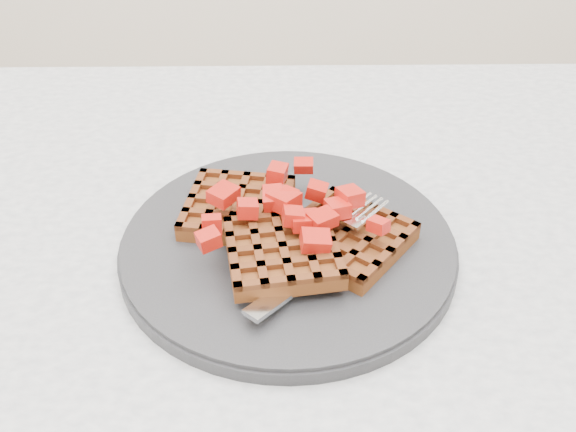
{
  "coord_description": "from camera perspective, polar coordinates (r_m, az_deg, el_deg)",
  "views": [
    {
      "loc": [
        -0.13,
        -0.44,
        1.12
      ],
      "look_at": [
        -0.13,
        -0.0,
        0.79
      ],
      "focal_mm": 40.0,
      "sensor_mm": 36.0,
      "label": 1
    }
  ],
  "objects": [
    {
      "name": "table",
      "position": [
        0.67,
        11.19,
        -10.47
      ],
      "size": [
        1.2,
        0.8,
        0.75
      ],
      "color": "silver",
      "rests_on": "ground"
    },
    {
      "name": "plate",
      "position": [
        0.57,
        -0.0,
        -2.56
      ],
      "size": [
        0.3,
        0.3,
        0.02
      ],
      "primitive_type": "cylinder",
      "color": "#242427",
      "rests_on": "table"
    },
    {
      "name": "waffles",
      "position": [
        0.56,
        0.02,
        -1.28
      ],
      "size": [
        0.21,
        0.18,
        0.03
      ],
      "color": "brown",
      "rests_on": "plate"
    },
    {
      "name": "strawberry_pile",
      "position": [
        0.54,
        -0.0,
        1.18
      ],
      "size": [
        0.15,
        0.15,
        0.02
      ],
      "primitive_type": null,
      "color": "#9E0601",
      "rests_on": "waffles"
    },
    {
      "name": "fork",
      "position": [
        0.54,
        3.67,
        -3.57
      ],
      "size": [
        0.14,
        0.15,
        0.02
      ],
      "primitive_type": null,
      "rotation": [
        0.0,
        0.0,
        -0.72
      ],
      "color": "silver",
      "rests_on": "plate"
    }
  ]
}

